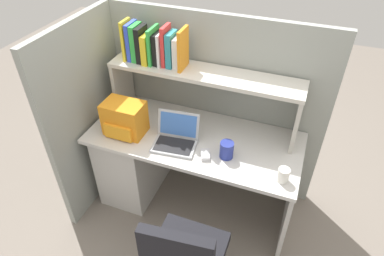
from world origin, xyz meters
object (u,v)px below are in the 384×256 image
(backpack, at_px, (124,119))
(computer_mouse, at_px, (205,155))
(laptop, at_px, (176,138))
(paper_cup, at_px, (283,175))
(snack_canister, at_px, (227,150))

(backpack, relative_size, computer_mouse, 2.88)
(laptop, relative_size, paper_cup, 3.37)
(laptop, height_order, backpack, backpack)
(backpack, height_order, snack_canister, backpack)
(backpack, bearing_deg, computer_mouse, -4.15)
(computer_mouse, bearing_deg, backpack, 153.70)
(computer_mouse, xyz_separation_m, snack_canister, (0.14, 0.05, 0.05))
(backpack, bearing_deg, paper_cup, -4.12)
(backpack, bearing_deg, laptop, 2.09)
(backpack, relative_size, snack_canister, 2.42)
(snack_canister, bearing_deg, paper_cup, -12.71)
(backpack, distance_m, paper_cup, 1.21)
(laptop, bearing_deg, paper_cup, -7.30)
(laptop, height_order, snack_canister, laptop)
(computer_mouse, height_order, snack_canister, snack_canister)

